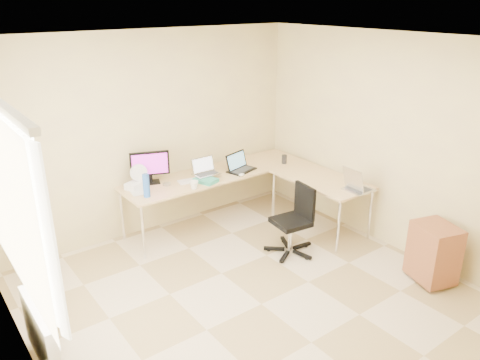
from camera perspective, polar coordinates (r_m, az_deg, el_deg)
floor at (r=5.01m, az=2.62°, el=-14.80°), size 4.50×4.50×0.00m
ceiling at (r=4.06m, az=3.25°, el=16.32°), size 4.50×4.50×0.00m
wall_back at (r=6.17m, az=-10.60°, el=5.46°), size 4.50×0.00×4.50m
wall_left at (r=3.55m, az=-24.56°, el=-8.59°), size 0.00×4.50×4.50m
wall_right at (r=5.87m, az=18.93°, el=3.82°), size 0.00×4.50×4.50m
desk_main at (r=6.50m, az=-2.74°, el=-2.12°), size 2.65×0.70×0.73m
desk_return at (r=6.39m, az=9.65°, el=-2.86°), size 0.70×1.30×0.73m
monitor at (r=6.04m, az=-10.85°, el=1.51°), size 0.51×0.32×0.42m
book_stack at (r=6.05m, az=-4.16°, el=-0.03°), size 0.28×0.33×0.05m
laptop_center at (r=6.14m, az=-4.12°, el=1.62°), size 0.34×0.26×0.22m
laptop_black at (r=6.39m, az=0.20°, el=2.17°), size 0.45×0.38×0.25m
keyboard at (r=6.11m, az=-5.34°, el=0.04°), size 0.49×0.21×0.02m
mouse at (r=6.23m, az=0.20°, el=0.63°), size 0.10×0.08×0.03m
mug at (r=5.84m, az=-5.60°, el=-0.59°), size 0.14×0.14×0.10m
cd_stack at (r=6.01m, az=-8.88°, el=-0.50°), size 0.11×0.11×0.03m
water_bottle at (r=5.65m, az=-11.29°, el=-0.67°), size 0.09×0.09×0.28m
papers at (r=5.90m, az=-12.17°, el=-1.26°), size 0.26×0.33×0.01m
white_box at (r=5.96m, az=-12.59°, el=-0.64°), size 0.27×0.24×0.08m
desk_fan at (r=6.00m, az=-12.31°, el=0.49°), size 0.24×0.24×0.27m
black_cup at (r=6.72m, az=5.39°, el=2.52°), size 0.09×0.09×0.12m
laptop_return at (r=5.93m, az=14.30°, el=-0.07°), size 0.39×0.31×0.25m
office_chair at (r=5.69m, az=6.20°, el=-4.30°), size 0.58×0.58×0.86m
cabinet at (r=5.58m, az=22.42°, el=-8.11°), size 0.49×0.55×0.64m
radiator at (r=4.40m, az=-22.97°, el=-16.95°), size 0.09×0.80×0.55m
window at (r=3.81m, az=-25.84°, el=-2.55°), size 0.10×1.80×1.40m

